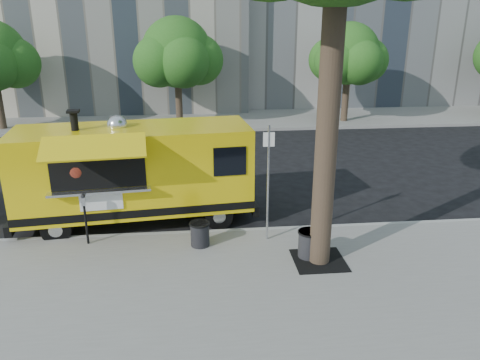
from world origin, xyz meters
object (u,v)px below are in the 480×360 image
object	(u,v)px
far_tree_b	(177,52)
sign_post	(268,177)
trash_bin_left	(200,233)
trash_bin_right	(309,243)
far_tree_c	(349,54)
parking_meter	(85,213)
food_truck	(134,171)

from	to	relation	value
far_tree_b	sign_post	distance (m)	14.61
trash_bin_left	trash_bin_right	bearing A→B (deg)	-18.43
far_tree_c	trash_bin_right	size ratio (longest dim) A/B	7.79
parking_meter	trash_bin_left	distance (m)	2.90
food_truck	trash_bin_right	world-z (taller)	food_truck
sign_post	parking_meter	bearing A→B (deg)	177.48
food_truck	sign_post	bearing A→B (deg)	-32.27
parking_meter	food_truck	bearing A→B (deg)	54.71
far_tree_c	sign_post	size ratio (longest dim) A/B	1.74
far_tree_b	trash_bin_right	bearing A→B (deg)	-77.47
parking_meter	trash_bin_left	size ratio (longest dim) A/B	2.18
far_tree_b	trash_bin_right	distance (m)	16.01
far_tree_c	parking_meter	world-z (taller)	far_tree_c
food_truck	trash_bin_left	distance (m)	2.79
trash_bin_right	far_tree_b	bearing A→B (deg)	102.53
far_tree_c	parking_meter	size ratio (longest dim) A/B	3.90
trash_bin_right	trash_bin_left	bearing A→B (deg)	161.57
parking_meter	trash_bin_right	bearing A→B (deg)	-12.88
food_truck	parking_meter	bearing A→B (deg)	-131.27
sign_post	parking_meter	size ratio (longest dim) A/B	2.25
far_tree_c	sign_post	xyz separation A→B (m)	(-6.45, -13.95, -1.87)
far_tree_b	trash_bin_left	size ratio (longest dim) A/B	9.00
far_tree_b	trash_bin_left	distance (m)	14.84
parking_meter	far_tree_b	bearing A→B (deg)	81.90
food_truck	trash_bin_right	xyz separation A→B (m)	(4.32, -2.75, -1.03)
food_truck	trash_bin_right	bearing A→B (deg)	-38.45
sign_post	food_truck	distance (m)	3.89
food_truck	trash_bin_left	world-z (taller)	food_truck
far_tree_b	parking_meter	xyz separation A→B (m)	(-2.00, -14.05, -2.85)
far_tree_b	far_tree_c	distance (m)	9.01
parking_meter	trash_bin_right	world-z (taller)	parking_meter
sign_post	far_tree_c	bearing A→B (deg)	65.19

